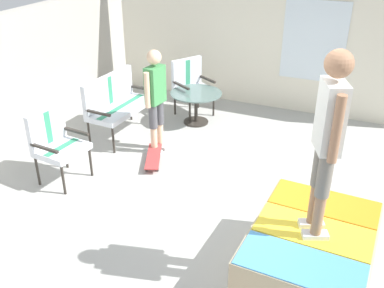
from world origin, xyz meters
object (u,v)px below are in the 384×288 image
(skate_ramp, at_px, (313,258))
(skateboard_by_bench, at_px, (154,157))
(patio_bench, at_px, (115,100))
(person_watching, at_px, (156,95))
(patio_chair_by_wall, at_px, (55,139))
(patio_chair_near_house, at_px, (191,82))
(patio_table, at_px, (196,101))
(person_skater, at_px, (328,134))

(skate_ramp, distance_m, skateboard_by_bench, 3.06)
(patio_bench, height_order, person_watching, person_watching)
(patio_chair_by_wall, height_order, person_watching, person_watching)
(patio_bench, relative_size, patio_chair_near_house, 1.26)
(skate_ramp, height_order, patio_chair_near_house, patio_chair_near_house)
(patio_chair_near_house, bearing_deg, patio_table, -143.69)
(patio_chair_near_house, height_order, person_skater, person_skater)
(person_watching, distance_m, skateboard_by_bench, 0.92)
(patio_bench, bearing_deg, person_skater, -121.36)
(person_watching, bearing_deg, patio_table, -6.51)
(patio_chair_by_wall, xyz_separation_m, person_skater, (-0.63, -3.57, 1.07))
(patio_bench, distance_m, patio_table, 1.42)
(skate_ramp, xyz_separation_m, patio_chair_by_wall, (0.61, 3.61, 0.29))
(patio_bench, bearing_deg, person_watching, -106.23)
(patio_chair_near_house, bearing_deg, person_skater, -141.16)
(patio_chair_near_house, bearing_deg, skate_ramp, -140.54)
(skate_ramp, distance_m, patio_chair_near_house, 4.51)
(person_watching, distance_m, person_skater, 3.39)
(skate_ramp, relative_size, patio_chair_near_house, 2.00)
(skateboard_by_bench, bearing_deg, patio_bench, 59.06)
(person_watching, bearing_deg, skateboard_by_bench, -161.83)
(patio_chair_by_wall, relative_size, person_watching, 0.63)
(person_skater, relative_size, skateboard_by_bench, 2.15)
(person_watching, bearing_deg, patio_chair_near_house, 4.57)
(patio_chair_by_wall, xyz_separation_m, person_watching, (1.29, -0.88, 0.32))
(skate_ramp, bearing_deg, patio_chair_near_house, 39.46)
(skate_ramp, distance_m, person_skater, 1.36)
(patio_chair_near_house, bearing_deg, patio_bench, 149.46)
(patio_table, relative_size, person_skater, 0.51)
(patio_bench, relative_size, skateboard_by_bench, 1.57)
(patio_chair_near_house, relative_size, person_watching, 0.63)
(skateboard_by_bench, bearing_deg, patio_table, -0.92)
(skate_ramp, height_order, patio_chair_by_wall, patio_chair_by_wall)
(skate_ramp, distance_m, patio_chair_by_wall, 3.67)
(patio_chair_by_wall, bearing_deg, patio_table, -22.03)
(patio_table, distance_m, person_watching, 1.33)
(person_skater, bearing_deg, patio_table, 39.12)
(patio_table, bearing_deg, patio_bench, 132.53)
(person_watching, bearing_deg, skate_ramp, -124.82)
(patio_table, distance_m, skateboard_by_bench, 1.59)
(patio_bench, bearing_deg, patio_chair_by_wall, -179.13)
(patio_chair_near_house, relative_size, patio_chair_by_wall, 1.00)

